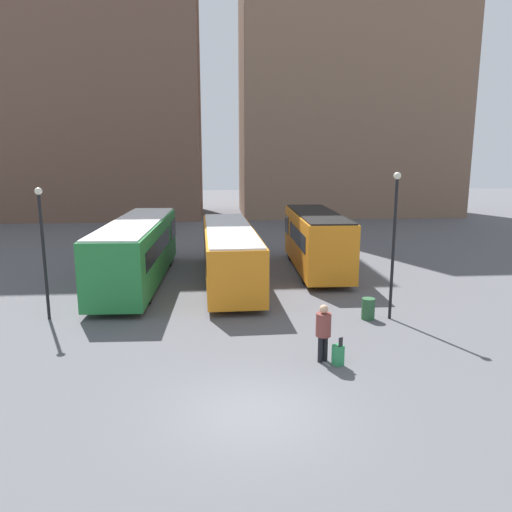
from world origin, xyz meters
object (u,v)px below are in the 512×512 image
traveler (323,328)px  lamp_post_0 (394,235)px  bus_2 (316,239)px  lamp_post_1 (43,242)px  trash_bin (368,309)px  bus_0 (138,249)px  bus_1 (229,252)px  suitcase (338,355)px

traveler → lamp_post_0: (3.57, 3.90, 2.28)m
bus_2 → lamp_post_1: (-12.25, -7.45, 1.32)m
lamp_post_0 → trash_bin: size_ratio=6.79×
lamp_post_0 → lamp_post_1: 13.55m
bus_2 → bus_0: bearing=102.2°
bus_1 → lamp_post_0: size_ratio=2.06×
lamp_post_0 → bus_2: bearing=98.3°
bus_1 → lamp_post_0: (6.15, -6.57, 1.85)m
bus_1 → bus_2: bus_2 is taller
suitcase → trash_bin: suitcase is taller
bus_0 → lamp_post_0: size_ratio=2.10×
bus_2 → traveler: size_ratio=5.01×
bus_0 → bus_1: (4.62, -0.17, -0.20)m
traveler → bus_2: bearing=-35.5°
bus_2 → trash_bin: (0.37, -8.52, -1.34)m
bus_0 → suitcase: 13.41m
traveler → lamp_post_1: 11.30m
suitcase → lamp_post_0: bearing=-61.8°
traveler → suitcase: traveler is taller
bus_2 → traveler: bearing=171.0°
bus_1 → suitcase: bus_1 is taller
suitcase → lamp_post_1: (-10.36, 5.30, 2.76)m
bus_2 → lamp_post_1: lamp_post_1 is taller
lamp_post_1 → bus_2: bearing=31.3°
bus_1 → traveler: size_ratio=6.37×
suitcase → trash_bin: bearing=-53.2°
suitcase → lamp_post_0: 6.08m
bus_1 → bus_2: (4.91, 1.97, 0.23)m
lamp_post_0 → trash_bin: 3.09m
bus_2 → lamp_post_0: 8.78m
trash_bin → bus_1: bearing=128.8°
lamp_post_0 → trash_bin: bearing=179.1°
lamp_post_0 → lamp_post_1: bearing=175.4°
bus_2 → traveler: (-2.32, -12.44, -0.66)m
bus_0 → suitcase: bus_0 is taller
bus_1 → lamp_post_0: 9.19m
bus_0 → suitcase: (7.63, -10.94, -1.40)m
bus_0 → bus_1: 4.63m
bus_1 → lamp_post_1: (-7.35, -5.48, 1.55)m
bus_0 → lamp_post_0: (10.78, -6.74, 1.66)m
lamp_post_0 → lamp_post_1: lamp_post_0 is taller
suitcase → bus_2: bearing=-33.5°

